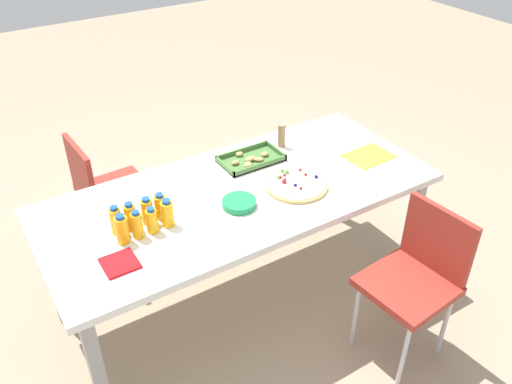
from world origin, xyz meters
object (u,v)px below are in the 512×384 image
juice_bottle_3 (167,213)px  juice_bottle_4 (116,220)px  juice_bottle_1 (137,225)px  paper_folder (369,156)px  party_table (240,201)px  chair_near_right (418,272)px  snack_tray (251,159)px  chair_far_left (104,188)px  juice_bottle_5 (130,217)px  juice_bottle_0 (122,229)px  cardboard_tube (282,135)px  juice_bottle_2 (152,221)px  fruit_pizza (296,184)px  napkin_stack (120,263)px  plate_stack (239,203)px  juice_bottle_6 (147,211)px  juice_bottle_7 (160,206)px

juice_bottle_3 → juice_bottle_4: bearing=161.5°
juice_bottle_1 → paper_folder: 1.40m
juice_bottle_4 → paper_folder: (1.47, -0.10, -0.07)m
party_table → chair_near_right: chair_near_right is taller
juice_bottle_4 → snack_tray: (0.87, 0.22, -0.06)m
chair_far_left → juice_bottle_5: (-0.09, -0.78, 0.31)m
juice_bottle_0 → cardboard_tube: juice_bottle_0 is taller
juice_bottle_3 → paper_folder: (1.25, -0.02, -0.07)m
cardboard_tube → paper_folder: bearing=-45.9°
juice_bottle_0 → juice_bottle_4: size_ratio=1.01×
juice_bottle_3 → snack_tray: size_ratio=0.41×
cardboard_tube → paper_folder: cardboard_tube is taller
juice_bottle_0 → juice_bottle_1: bearing=-2.1°
juice_bottle_3 → snack_tray: juice_bottle_3 is taller
juice_bottle_1 → juice_bottle_5: same height
juice_bottle_2 → paper_folder: (1.33, -0.01, -0.06)m
chair_near_right → juice_bottle_3: size_ratio=5.71×
juice_bottle_2 → fruit_pizza: bearing=-3.2°
chair_near_right → juice_bottle_0: 1.44m
juice_bottle_1 → napkin_stack: bearing=-136.0°
juice_bottle_0 → snack_tray: size_ratio=0.42×
plate_stack → cardboard_tube: 0.66m
chair_near_right → juice_bottle_4: size_ratio=5.62×
juice_bottle_4 → juice_bottle_5: juice_bottle_4 is taller
fruit_pizza → juice_bottle_6: bearing=171.4°
juice_bottle_3 → juice_bottle_6: bearing=137.5°
juice_bottle_2 → napkin_stack: size_ratio=0.90×
juice_bottle_3 → paper_folder: juice_bottle_3 is taller
chair_near_right → juice_bottle_1: bearing=53.3°
juice_bottle_0 → napkin_stack: (-0.07, -0.14, -0.06)m
juice_bottle_4 → juice_bottle_6: juice_bottle_4 is taller
juice_bottle_5 → juice_bottle_1: bearing=-87.7°
juice_bottle_0 → snack_tray: bearing=19.0°
juice_bottle_6 → chair_near_right: bearing=-35.9°
juice_bottle_4 → cardboard_tube: (1.11, 0.27, 0.00)m
chair_near_right → juice_bottle_6: size_ratio=5.83×
juice_bottle_3 → cardboard_tube: juice_bottle_3 is taller
fruit_pizza → plate_stack: size_ratio=1.96×
snack_tray → napkin_stack: 1.04m
juice_bottle_4 → chair_far_left: bearing=78.5°
juice_bottle_6 → juice_bottle_7: (0.07, 0.01, -0.00)m
juice_bottle_6 → juice_bottle_4: bearing=176.9°
juice_bottle_4 → juice_bottle_5: size_ratio=1.02×
juice_bottle_5 → paper_folder: bearing=-3.7°
juice_bottle_0 → juice_bottle_5: juice_bottle_0 is taller
juice_bottle_0 → juice_bottle_5: bearing=47.4°
chair_near_right → juice_bottle_4: 1.48m
fruit_pizza → snack_tray: 0.35m
juice_bottle_2 → paper_folder: bearing=-0.6°
juice_bottle_3 → juice_bottle_4: size_ratio=0.98×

